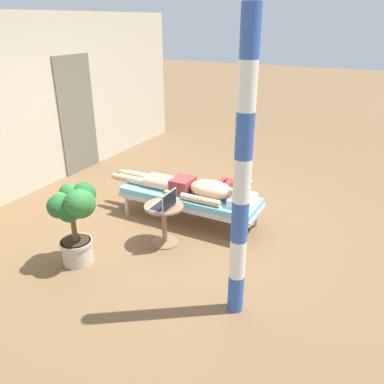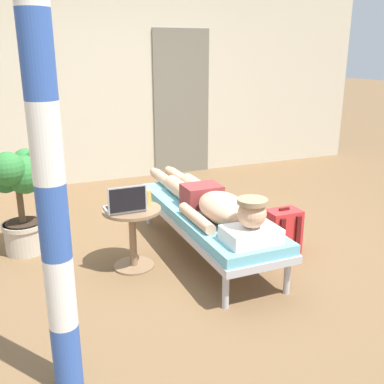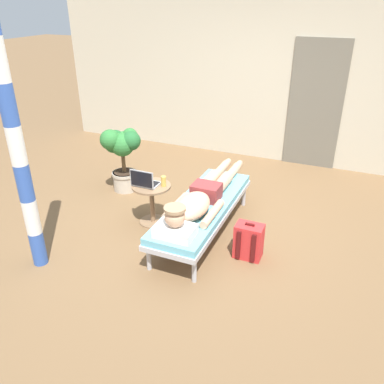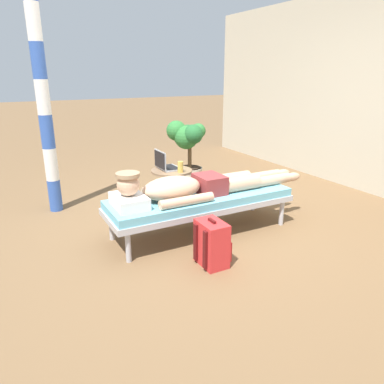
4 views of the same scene
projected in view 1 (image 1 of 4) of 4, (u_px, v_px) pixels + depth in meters
ground_plane at (178, 222)px, 5.38m from camera, size 40.00×40.00×0.00m
house_wall_back at (31, 105)px, 6.09m from camera, size 7.60×0.20×2.70m
house_door_panel at (77, 115)px, 6.86m from camera, size 0.84×0.03×2.04m
lounge_chair at (189, 198)px, 5.30m from camera, size 0.62×1.96×0.42m
person_reclining at (196, 187)px, 5.19m from camera, size 0.53×2.17×0.33m
side_table at (164, 218)px, 4.75m from camera, size 0.48×0.48×0.52m
laptop at (165, 204)px, 4.58m from camera, size 0.31×0.24×0.23m
drink_glass at (167, 195)px, 4.79m from camera, size 0.06×0.06×0.13m
backpack at (224, 194)px, 5.78m from camera, size 0.30×0.26×0.42m
potted_plant at (75, 214)px, 4.24m from camera, size 0.57×0.53×0.97m
porch_post at (242, 181)px, 3.24m from camera, size 0.15×0.15×2.70m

